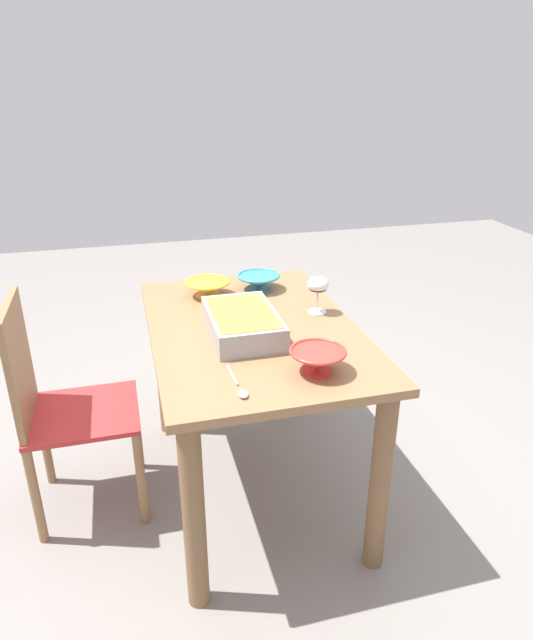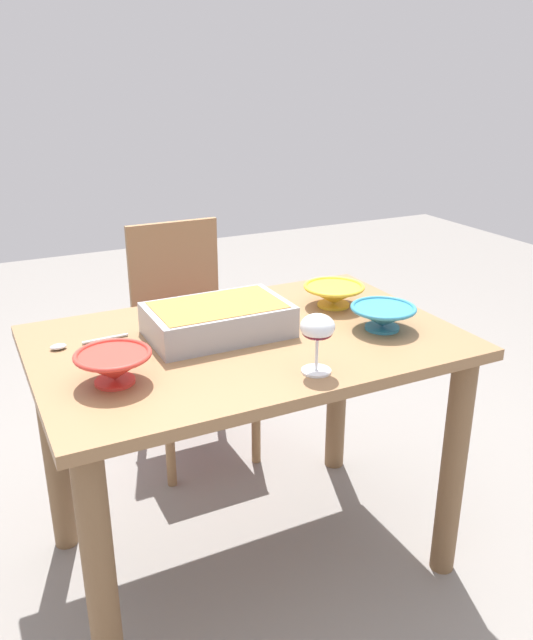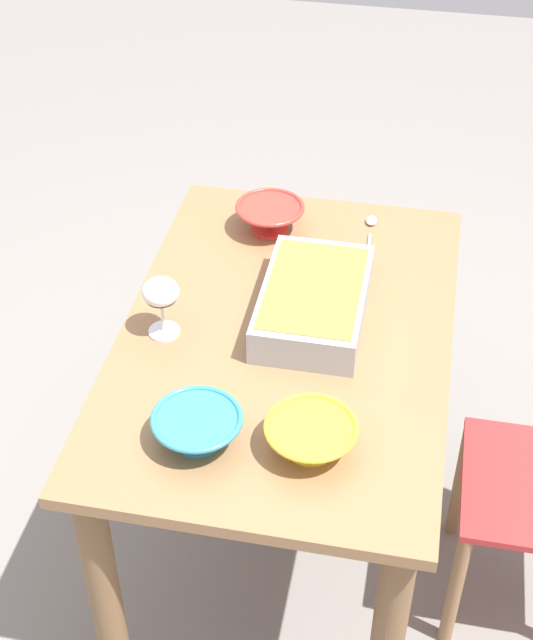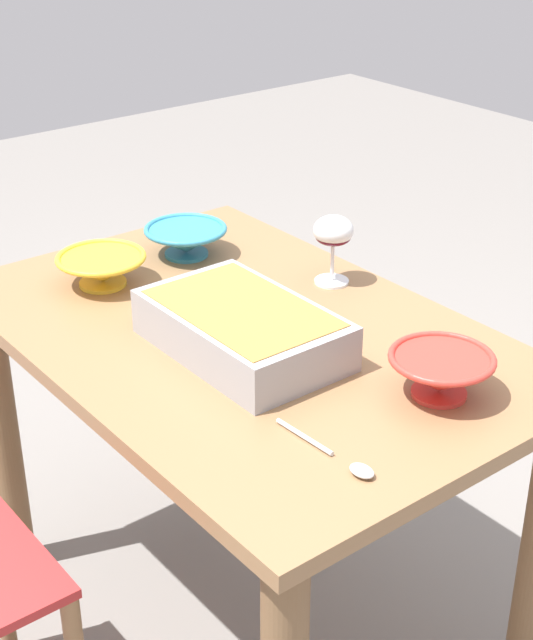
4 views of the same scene
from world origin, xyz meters
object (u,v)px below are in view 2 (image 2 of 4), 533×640
(mixing_bowl, at_px, (114,366))
(casserole_dish, at_px, (218,318))
(small_bowl, at_px, (383,316))
(serving_bowl, at_px, (334,294))
(wine_glass, at_px, (317,331))
(serving_spoon, at_px, (73,344))
(chair, at_px, (186,332))
(dining_table, at_px, (247,385))

(mixing_bowl, bearing_deg, casserole_dish, -153.19)
(small_bowl, xyz_separation_m, serving_bowl, (0.02, -0.23, -0.00))
(wine_glass, height_order, casserole_dish, wine_glass)
(casserole_dish, relative_size, mixing_bowl, 2.11)
(serving_spoon, bearing_deg, chair, -131.17)
(small_bowl, bearing_deg, serving_spoon, -17.83)
(mixing_bowl, height_order, serving_bowl, mixing_bowl)
(serving_bowl, bearing_deg, serving_spoon, -2.52)
(dining_table, bearing_deg, small_bowl, 162.70)
(casserole_dish, distance_m, serving_bowl, 0.43)
(dining_table, bearing_deg, serving_spoon, -18.28)
(chair, bearing_deg, serving_spoon, 48.83)
(mixing_bowl, bearing_deg, serving_spoon, -79.76)
(casserole_dish, relative_size, small_bowl, 2.06)
(wine_glass, bearing_deg, dining_table, -77.90)
(casserole_dish, xyz_separation_m, serving_spoon, (0.39, -0.10, -0.04))
(chair, distance_m, mixing_bowl, 1.04)
(serving_spoon, bearing_deg, small_bowl, 162.17)
(dining_table, xyz_separation_m, small_bowl, (-0.38, 0.12, 0.19))
(casserole_dish, bearing_deg, dining_table, 140.55)
(serving_spoon, bearing_deg, mixing_bowl, 100.24)
(casserole_dish, height_order, mixing_bowl, casserole_dish)
(small_bowl, bearing_deg, chair, -70.68)
(chair, relative_size, casserole_dish, 2.34)
(chair, relative_size, serving_spoon, 4.26)
(chair, xyz_separation_m, serving_bowl, (-0.28, 0.64, 0.31))
(dining_table, xyz_separation_m, serving_spoon, (0.45, -0.15, 0.16))
(chair, xyz_separation_m, wine_glass, (0.01, 1.04, 0.39))
(chair, height_order, serving_spoon, chair)
(chair, distance_m, small_bowl, 0.98)
(wine_glass, xyz_separation_m, serving_spoon, (0.51, -0.43, -0.10))
(wine_glass, distance_m, serving_bowl, 0.50)
(dining_table, bearing_deg, mixing_bowl, 16.31)
(wine_glass, distance_m, mixing_bowl, 0.50)
(mixing_bowl, relative_size, serving_bowl, 0.96)
(small_bowl, xyz_separation_m, serving_spoon, (0.83, -0.27, -0.03))
(dining_table, distance_m, serving_bowl, 0.42)
(wine_glass, height_order, mixing_bowl, wine_glass)
(small_bowl, height_order, serving_spoon, small_bowl)
(casserole_dish, bearing_deg, wine_glass, 110.47)
(casserole_dish, height_order, small_bowl, casserole_dish)
(chair, distance_m, casserole_dish, 0.78)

